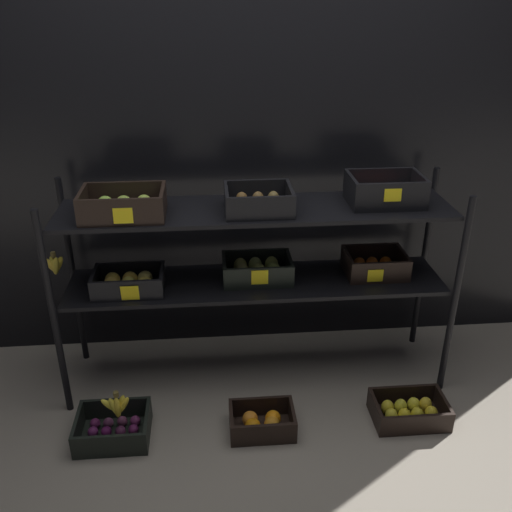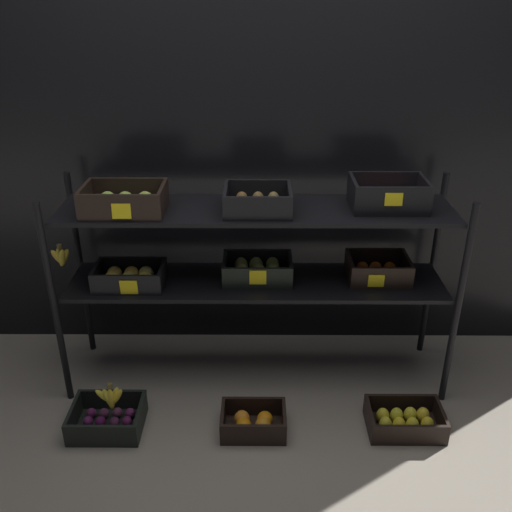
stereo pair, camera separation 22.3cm
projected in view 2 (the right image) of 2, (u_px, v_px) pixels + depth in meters
name	position (u px, v px, depth m)	size (l,w,h in m)	color
ground_plane	(256.00, 372.00, 3.02)	(10.00, 10.00, 0.00)	gray
storefront_wall	(256.00, 172.00, 2.96)	(4.27, 0.12, 1.98)	black
display_rack	(254.00, 245.00, 2.68)	(1.99, 0.45, 1.08)	black
crate_ground_plum	(108.00, 420.00, 2.62)	(0.33, 0.26, 0.12)	black
crate_ground_orange	(253.00, 422.00, 2.60)	(0.30, 0.20, 0.11)	black
crate_ground_lemon	(405.00, 421.00, 2.62)	(0.35, 0.23, 0.11)	black
banana_bunch_loose	(111.00, 397.00, 2.56)	(0.15, 0.05, 0.14)	brown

